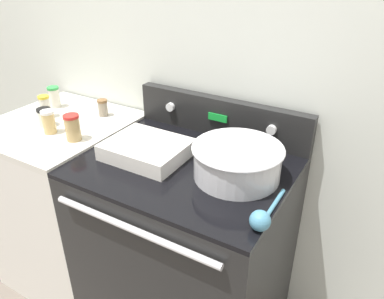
{
  "coord_description": "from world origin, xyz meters",
  "views": [
    {
      "loc": [
        0.66,
        -0.75,
        1.66
      ],
      "look_at": [
        0.02,
        0.34,
        0.98
      ],
      "focal_mm": 35.0,
      "sensor_mm": 36.0,
      "label": 1
    }
  ],
  "objects_px": {
    "mixing_bowl": "(237,160)",
    "spice_jar_black_cap": "(45,117)",
    "ladle": "(262,219)",
    "spice_jar_white_cap": "(49,122)",
    "spice_jar_yellow_cap": "(45,106)",
    "spice_jar_green_cap": "(54,97)",
    "spice_jar_brown_cap": "(103,108)",
    "casserole_dish": "(147,148)",
    "spice_jar_red_cap": "(73,127)"
  },
  "relations": [
    {
      "from": "spice_jar_white_cap",
      "to": "spice_jar_green_cap",
      "type": "height_order",
      "value": "spice_jar_green_cap"
    },
    {
      "from": "spice_jar_yellow_cap",
      "to": "spice_jar_white_cap",
      "type": "bearing_deg",
      "value": -35.84
    },
    {
      "from": "spice_jar_red_cap",
      "to": "spice_jar_green_cap",
      "type": "height_order",
      "value": "spice_jar_red_cap"
    },
    {
      "from": "ladle",
      "to": "spice_jar_brown_cap",
      "type": "distance_m",
      "value": 1.05
    },
    {
      "from": "ladle",
      "to": "spice_jar_red_cap",
      "type": "xyz_separation_m",
      "value": [
        -0.9,
        0.12,
        0.04
      ]
    },
    {
      "from": "spice_jar_black_cap",
      "to": "spice_jar_green_cap",
      "type": "bearing_deg",
      "value": 127.89
    },
    {
      "from": "spice_jar_white_cap",
      "to": "spice_jar_yellow_cap",
      "type": "xyz_separation_m",
      "value": [
        -0.16,
        0.11,
        0.0
      ]
    },
    {
      "from": "casserole_dish",
      "to": "spice_jar_red_cap",
      "type": "xyz_separation_m",
      "value": [
        -0.35,
        -0.06,
        0.03
      ]
    },
    {
      "from": "spice_jar_yellow_cap",
      "to": "spice_jar_green_cap",
      "type": "relative_size",
      "value": 1.01
    },
    {
      "from": "casserole_dish",
      "to": "spice_jar_white_cap",
      "type": "xyz_separation_m",
      "value": [
        -0.49,
        -0.06,
        0.03
      ]
    },
    {
      "from": "spice_jar_black_cap",
      "to": "spice_jar_white_cap",
      "type": "bearing_deg",
      "value": -28.38
    },
    {
      "from": "spice_jar_brown_cap",
      "to": "spice_jar_yellow_cap",
      "type": "bearing_deg",
      "value": -146.05
    },
    {
      "from": "casserole_dish",
      "to": "spice_jar_brown_cap",
      "type": "relative_size",
      "value": 3.81
    },
    {
      "from": "casserole_dish",
      "to": "spice_jar_yellow_cap",
      "type": "bearing_deg",
      "value": 175.28
    },
    {
      "from": "spice_jar_white_cap",
      "to": "spice_jar_green_cap",
      "type": "relative_size",
      "value": 0.97
    },
    {
      "from": "spice_jar_white_cap",
      "to": "spice_jar_yellow_cap",
      "type": "height_order",
      "value": "spice_jar_yellow_cap"
    },
    {
      "from": "spice_jar_black_cap",
      "to": "ladle",
      "type": "bearing_deg",
      "value": -7.93
    },
    {
      "from": "spice_jar_white_cap",
      "to": "spice_jar_brown_cap",
      "type": "bearing_deg",
      "value": 75.32
    },
    {
      "from": "spice_jar_white_cap",
      "to": "spice_jar_green_cap",
      "type": "distance_m",
      "value": 0.32
    },
    {
      "from": "spice_jar_red_cap",
      "to": "spice_jar_green_cap",
      "type": "bearing_deg",
      "value": 148.44
    },
    {
      "from": "mixing_bowl",
      "to": "ladle",
      "type": "distance_m",
      "value": 0.29
    },
    {
      "from": "spice_jar_black_cap",
      "to": "spice_jar_yellow_cap",
      "type": "distance_m",
      "value": 0.11
    },
    {
      "from": "ladle",
      "to": "spice_jar_white_cap",
      "type": "xyz_separation_m",
      "value": [
        -1.05,
        0.11,
        0.04
      ]
    },
    {
      "from": "spice_jar_brown_cap",
      "to": "spice_jar_black_cap",
      "type": "distance_m",
      "value": 0.27
    },
    {
      "from": "casserole_dish",
      "to": "spice_jar_black_cap",
      "type": "xyz_separation_m",
      "value": [
        -0.57,
        -0.02,
        0.02
      ]
    },
    {
      "from": "mixing_bowl",
      "to": "casserole_dish",
      "type": "height_order",
      "value": "mixing_bowl"
    },
    {
      "from": "spice_jar_white_cap",
      "to": "ladle",
      "type": "bearing_deg",
      "value": -6.22
    },
    {
      "from": "spice_jar_brown_cap",
      "to": "spice_jar_green_cap",
      "type": "height_order",
      "value": "spice_jar_green_cap"
    },
    {
      "from": "ladle",
      "to": "spice_jar_red_cap",
      "type": "distance_m",
      "value": 0.91
    },
    {
      "from": "ladle",
      "to": "spice_jar_red_cap",
      "type": "height_order",
      "value": "spice_jar_red_cap"
    },
    {
      "from": "ladle",
      "to": "spice_jar_yellow_cap",
      "type": "bearing_deg",
      "value": 169.25
    },
    {
      "from": "mixing_bowl",
      "to": "spice_jar_black_cap",
      "type": "xyz_separation_m",
      "value": [
        -0.94,
        -0.06,
        -0.02
      ]
    },
    {
      "from": "spice_jar_red_cap",
      "to": "spice_jar_white_cap",
      "type": "bearing_deg",
      "value": -178.64
    },
    {
      "from": "spice_jar_white_cap",
      "to": "spice_jar_green_cap",
      "type": "xyz_separation_m",
      "value": [
        -0.23,
        0.23,
        0.0
      ]
    },
    {
      "from": "spice_jar_white_cap",
      "to": "spice_jar_black_cap",
      "type": "height_order",
      "value": "spice_jar_white_cap"
    },
    {
      "from": "spice_jar_black_cap",
      "to": "spice_jar_yellow_cap",
      "type": "height_order",
      "value": "spice_jar_yellow_cap"
    },
    {
      "from": "spice_jar_red_cap",
      "to": "spice_jar_green_cap",
      "type": "relative_size",
      "value": 1.07
    },
    {
      "from": "ladle",
      "to": "spice_jar_brown_cap",
      "type": "relative_size",
      "value": 3.11
    },
    {
      "from": "mixing_bowl",
      "to": "spice_jar_black_cap",
      "type": "bearing_deg",
      "value": -176.22
    },
    {
      "from": "casserole_dish",
      "to": "spice_jar_green_cap",
      "type": "bearing_deg",
      "value": 166.7
    },
    {
      "from": "casserole_dish",
      "to": "spice_jar_brown_cap",
      "type": "height_order",
      "value": "spice_jar_brown_cap"
    },
    {
      "from": "spice_jar_brown_cap",
      "to": "spice_jar_white_cap",
      "type": "relative_size",
      "value": 0.78
    },
    {
      "from": "ladle",
      "to": "spice_jar_white_cap",
      "type": "distance_m",
      "value": 1.05
    },
    {
      "from": "ladle",
      "to": "spice_jar_yellow_cap",
      "type": "distance_m",
      "value": 1.23
    },
    {
      "from": "spice_jar_brown_cap",
      "to": "spice_jar_black_cap",
      "type": "bearing_deg",
      "value": -123.43
    },
    {
      "from": "spice_jar_white_cap",
      "to": "spice_jar_red_cap",
      "type": "bearing_deg",
      "value": 1.36
    },
    {
      "from": "spice_jar_brown_cap",
      "to": "spice_jar_yellow_cap",
      "type": "relative_size",
      "value": 0.76
    },
    {
      "from": "mixing_bowl",
      "to": "spice_jar_black_cap",
      "type": "height_order",
      "value": "mixing_bowl"
    },
    {
      "from": "mixing_bowl",
      "to": "spice_jar_green_cap",
      "type": "height_order",
      "value": "mixing_bowl"
    },
    {
      "from": "spice_jar_yellow_cap",
      "to": "spice_jar_green_cap",
      "type": "xyz_separation_m",
      "value": [
        -0.07,
        0.12,
        -0.0
      ]
    }
  ]
}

